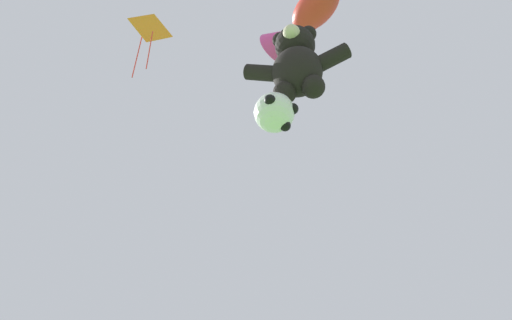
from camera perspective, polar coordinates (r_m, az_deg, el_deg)
teddy_bear_kite at (r=11.51m, az=4.07°, el=9.67°), size 2.18×0.96×2.21m
soccer_ball_kite at (r=10.35m, az=1.89°, el=4.77°), size 0.82×0.82×0.75m
fish_kite_crimson at (r=14.09m, az=4.47°, el=13.41°), size 2.29×2.06×1.04m
diamond_kite at (r=17.02m, az=-10.62°, el=12.55°), size 1.05×0.91×3.03m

